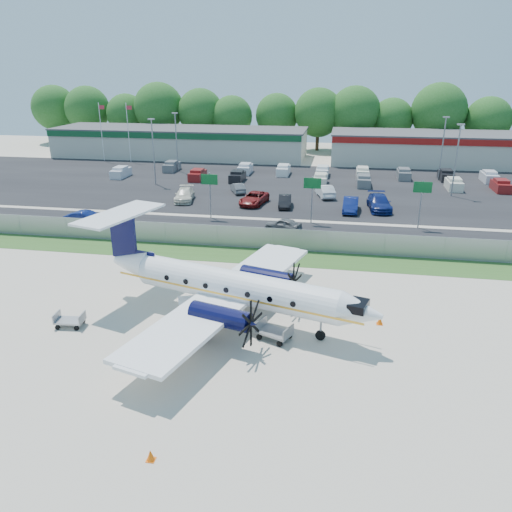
% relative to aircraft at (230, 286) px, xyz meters
% --- Properties ---
extents(ground, '(170.00, 170.00, 0.00)m').
position_rel_aircraft_xyz_m(ground, '(0.67, -0.19, -2.37)').
color(ground, beige).
rests_on(ground, ground).
extents(grass_verge, '(170.00, 4.00, 0.02)m').
position_rel_aircraft_xyz_m(grass_verge, '(0.67, 11.81, -2.36)').
color(grass_verge, '#2D561E').
rests_on(grass_verge, ground).
extents(access_road, '(170.00, 8.00, 0.02)m').
position_rel_aircraft_xyz_m(access_road, '(0.67, 18.81, -2.36)').
color(access_road, black).
rests_on(access_road, ground).
extents(parking_lot, '(170.00, 32.00, 0.02)m').
position_rel_aircraft_xyz_m(parking_lot, '(0.67, 39.81, -2.36)').
color(parking_lot, black).
rests_on(parking_lot, ground).
extents(perimeter_fence, '(120.00, 0.06, 1.99)m').
position_rel_aircraft_xyz_m(perimeter_fence, '(0.67, 13.81, -1.37)').
color(perimeter_fence, gray).
rests_on(perimeter_fence, ground).
extents(building_west, '(46.40, 12.40, 5.24)m').
position_rel_aircraft_xyz_m(building_west, '(-23.33, 61.79, 0.26)').
color(building_west, beige).
rests_on(building_west, ground).
extents(building_east, '(44.40, 12.40, 5.24)m').
position_rel_aircraft_xyz_m(building_east, '(26.67, 61.79, 0.26)').
color(building_east, beige).
rests_on(building_east, ground).
extents(sign_left, '(1.80, 0.26, 5.00)m').
position_rel_aircraft_xyz_m(sign_left, '(-7.33, 22.72, 1.24)').
color(sign_left, gray).
rests_on(sign_left, ground).
extents(sign_mid, '(1.80, 0.26, 5.00)m').
position_rel_aircraft_xyz_m(sign_mid, '(3.67, 22.72, 1.24)').
color(sign_mid, gray).
rests_on(sign_mid, ground).
extents(sign_right, '(1.80, 0.26, 5.00)m').
position_rel_aircraft_xyz_m(sign_right, '(14.67, 22.72, 1.24)').
color(sign_right, gray).
rests_on(sign_right, ground).
extents(flagpole_west, '(1.06, 0.12, 10.00)m').
position_rel_aircraft_xyz_m(flagpole_west, '(-35.25, 54.81, 3.27)').
color(flagpole_west, white).
rests_on(flagpole_west, ground).
extents(flagpole_east, '(1.06, 0.12, 10.00)m').
position_rel_aircraft_xyz_m(flagpole_east, '(-30.25, 54.81, 3.27)').
color(flagpole_east, white).
rests_on(flagpole_east, ground).
extents(light_pole_nw, '(0.90, 0.35, 9.09)m').
position_rel_aircraft_xyz_m(light_pole_nw, '(-19.33, 37.81, 2.86)').
color(light_pole_nw, gray).
rests_on(light_pole_nw, ground).
extents(light_pole_ne, '(0.90, 0.35, 9.09)m').
position_rel_aircraft_xyz_m(light_pole_ne, '(20.67, 37.81, 2.86)').
color(light_pole_ne, gray).
rests_on(light_pole_ne, ground).
extents(light_pole_sw, '(0.90, 0.35, 9.09)m').
position_rel_aircraft_xyz_m(light_pole_sw, '(-19.33, 47.81, 2.86)').
color(light_pole_sw, gray).
rests_on(light_pole_sw, ground).
extents(light_pole_se, '(0.90, 0.35, 9.09)m').
position_rel_aircraft_xyz_m(light_pole_se, '(20.67, 47.81, 2.86)').
color(light_pole_se, gray).
rests_on(light_pole_se, ground).
extents(tree_line, '(112.00, 6.00, 14.00)m').
position_rel_aircraft_xyz_m(tree_line, '(0.67, 73.81, -2.37)').
color(tree_line, '#1E5519').
rests_on(tree_line, ground).
extents(aircraft, '(20.10, 19.63, 6.14)m').
position_rel_aircraft_xyz_m(aircraft, '(0.00, 0.00, 0.00)').
color(aircraft, white).
rests_on(aircraft, ground).
extents(pushback_tug, '(2.95, 2.59, 1.38)m').
position_rel_aircraft_xyz_m(pushback_tug, '(-2.28, 0.64, -1.71)').
color(pushback_tug, white).
rests_on(pushback_tug, ground).
extents(baggage_cart_near, '(1.85, 1.21, 0.93)m').
position_rel_aircraft_xyz_m(baggage_cart_near, '(-9.86, -2.75, -1.94)').
color(baggage_cart_near, gray).
rests_on(baggage_cart_near, ground).
extents(baggage_cart_far, '(2.39, 1.97, 1.08)m').
position_rel_aircraft_xyz_m(baggage_cart_far, '(3.17, -2.12, -1.87)').
color(baggage_cart_far, gray).
rests_on(baggage_cart_far, ground).
extents(cone_nose, '(0.40, 0.40, 0.57)m').
position_rel_aircraft_xyz_m(cone_nose, '(9.59, 0.93, -2.10)').
color(cone_nose, '#F55D07').
rests_on(cone_nose, ground).
extents(cone_port_wing, '(0.37, 0.37, 0.53)m').
position_rel_aircraft_xyz_m(cone_port_wing, '(-0.56, -12.92, -2.12)').
color(cone_port_wing, '#F55D07').
rests_on(cone_port_wing, ground).
extents(cone_starboard_wing, '(0.39, 0.39, 0.56)m').
position_rel_aircraft_xyz_m(cone_starboard_wing, '(1.25, 14.09, -2.11)').
color(cone_starboard_wing, '#F55D07').
rests_on(cone_starboard_wing, ground).
extents(road_car_west, '(4.80, 1.98, 1.54)m').
position_rel_aircraft_xyz_m(road_car_west, '(-19.19, 17.61, -2.37)').
color(road_car_west, navy).
rests_on(road_car_west, ground).
extents(road_car_mid, '(4.05, 2.66, 1.28)m').
position_rel_aircraft_xyz_m(road_car_mid, '(1.08, 19.60, -2.37)').
color(road_car_mid, '#595B5E').
rests_on(road_car_mid, ground).
extents(parked_car_a, '(3.06, 5.56, 1.53)m').
position_rel_aircraft_xyz_m(parked_car_a, '(-12.45, 29.52, -2.37)').
color(parked_car_a, beige).
rests_on(parked_car_a, ground).
extents(parked_car_b, '(3.34, 5.69, 1.49)m').
position_rel_aircraft_xyz_m(parked_car_b, '(-3.66, 29.33, -2.37)').
color(parked_car_b, maroon).
rests_on(parked_car_b, ground).
extents(parked_car_c, '(1.87, 4.34, 1.39)m').
position_rel_aircraft_xyz_m(parked_car_c, '(0.16, 28.79, -2.37)').
color(parked_car_c, black).
rests_on(parked_car_c, ground).
extents(parked_car_d, '(1.86, 4.87, 1.58)m').
position_rel_aircraft_xyz_m(parked_car_d, '(7.82, 28.06, -2.37)').
color(parked_car_d, navy).
rests_on(parked_car_d, ground).
extents(parked_car_e, '(2.91, 6.07, 1.70)m').
position_rel_aircraft_xyz_m(parked_car_e, '(11.09, 29.35, -2.37)').
color(parked_car_e, navy).
rests_on(parked_car_e, ground).
extents(parked_car_f, '(2.86, 4.14, 1.29)m').
position_rel_aircraft_xyz_m(parked_car_f, '(-6.83, 34.94, -2.37)').
color(parked_car_f, '#595B5E').
rests_on(parked_car_f, ground).
extents(parked_car_g, '(2.89, 5.02, 1.57)m').
position_rel_aircraft_xyz_m(parked_car_g, '(4.63, 34.60, -2.37)').
color(parked_car_g, silver).
rests_on(parked_car_g, ground).
extents(far_parking_rows, '(56.00, 10.00, 1.60)m').
position_rel_aircraft_xyz_m(far_parking_rows, '(0.67, 44.81, -2.37)').
color(far_parking_rows, gray).
rests_on(far_parking_rows, ground).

